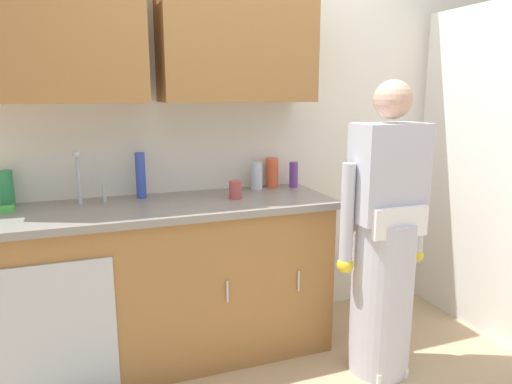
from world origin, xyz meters
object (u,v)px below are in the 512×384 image
(bottle_dish_liquid, at_px, (7,189))
(bottle_water_tall, at_px, (257,176))
(person_at_sink, at_px, (384,254))
(cup_by_sink, at_px, (235,190))
(sink, at_px, (89,212))
(bottle_cleaner_spray, at_px, (294,175))
(sponge, at_px, (3,210))
(bottle_soap, at_px, (141,176))
(bottle_water_short, at_px, (272,173))

(bottle_dish_liquid, distance_m, bottle_water_tall, 1.44)
(person_at_sink, height_order, cup_by_sink, person_at_sink)
(sink, height_order, bottle_cleaner_spray, sink)
(sink, bearing_deg, bottle_cleaner_spray, 7.62)
(person_at_sink, distance_m, sponge, 2.04)
(bottle_soap, bearing_deg, bottle_dish_liquid, 177.00)
(sponge, bearing_deg, bottle_water_tall, 3.81)
(bottle_cleaner_spray, xyz_separation_m, bottle_soap, (-0.99, 0.01, 0.05))
(person_at_sink, relative_size, bottle_water_short, 8.38)
(bottle_water_short, xyz_separation_m, bottle_soap, (-0.86, -0.05, 0.04))
(bottle_dish_liquid, height_order, bottle_soap, bottle_soap)
(person_at_sink, xyz_separation_m, bottle_soap, (-1.20, 0.75, 0.38))
(sink, bearing_deg, person_at_sink, -20.56)
(bottle_water_short, bearing_deg, cup_by_sink, -143.05)
(person_at_sink, bearing_deg, cup_by_sink, 141.45)
(bottle_cleaner_spray, distance_m, bottle_water_tall, 0.26)
(bottle_water_short, distance_m, bottle_cleaner_spray, 0.14)
(person_at_sink, bearing_deg, bottle_water_tall, 122.22)
(person_at_sink, xyz_separation_m, sponge, (-1.92, 0.65, 0.26))
(bottle_soap, bearing_deg, bottle_water_short, 3.10)
(bottle_water_short, relative_size, cup_by_sink, 1.83)
(bottle_water_tall, bearing_deg, bottle_soap, 179.56)
(bottle_soap, bearing_deg, bottle_water_tall, -0.44)
(person_at_sink, xyz_separation_m, bottle_dish_liquid, (-1.91, 0.79, 0.35))
(cup_by_sink, relative_size, sponge, 0.96)
(bottle_cleaner_spray, bearing_deg, sponge, -177.00)
(bottle_cleaner_spray, relative_size, bottle_soap, 0.62)
(bottle_cleaner_spray, height_order, bottle_water_tall, bottle_water_tall)
(bottle_water_short, bearing_deg, sink, -168.71)
(cup_by_sink, height_order, sponge, cup_by_sink)
(sink, relative_size, cup_by_sink, 4.74)
(person_at_sink, height_order, bottle_cleaner_spray, person_at_sink)
(person_at_sink, relative_size, bottle_soap, 5.96)
(bottle_cleaner_spray, relative_size, sponge, 1.52)
(person_at_sink, bearing_deg, bottle_cleaner_spray, 105.91)
(bottle_water_short, bearing_deg, person_at_sink, -66.87)
(sink, bearing_deg, cup_by_sink, -1.58)
(sink, distance_m, cup_by_sink, 0.83)
(bottle_dish_liquid, distance_m, bottle_cleaner_spray, 1.70)
(bottle_dish_liquid, distance_m, sponge, 0.16)
(bottle_dish_liquid, xyz_separation_m, bottle_water_tall, (1.44, -0.04, -0.01))
(bottle_dish_liquid, xyz_separation_m, bottle_water_short, (1.57, 0.01, -0.00))
(person_at_sink, xyz_separation_m, bottle_cleaner_spray, (-0.21, 0.74, 0.33))
(bottle_water_short, bearing_deg, bottle_soap, -176.90)
(person_at_sink, distance_m, bottle_water_tall, 0.94)
(bottle_dish_liquid, bearing_deg, bottle_soap, -3.00)
(person_at_sink, relative_size, bottle_cleaner_spray, 9.66)
(bottle_water_tall, bearing_deg, sponge, -176.19)
(sink, relative_size, bottle_water_short, 2.59)
(bottle_cleaner_spray, xyz_separation_m, cup_by_sink, (-0.47, -0.20, -0.03))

